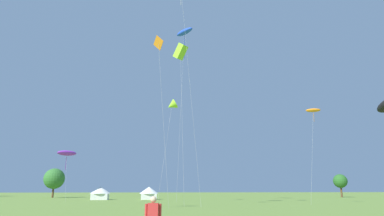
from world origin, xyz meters
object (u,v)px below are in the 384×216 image
kite_lime_box (181,52)px  tree_distant_left (54,179)px  kite_orange_diamond (159,46)px  kite_blue_parafoil (185,32)px  tree_distant_right (340,181)px  festival_tent_right (149,192)px  festival_tent_left (100,192)px  kite_lime_delta (172,106)px  kite_purple_parafoil (67,153)px  kite_orange_parafoil (313,111)px

kite_lime_box → tree_distant_left: size_ratio=3.20×
kite_orange_diamond → kite_lime_box: bearing=57.3°
kite_blue_parafoil → tree_distant_right: 54.40m
festival_tent_right → festival_tent_left: bearing=180.0°
tree_distant_left → kite_blue_parafoil: bearing=-47.4°
kite_orange_diamond → festival_tent_left: size_ratio=5.30×
kite_lime_delta → kite_purple_parafoil: kite_lime_delta is taller
kite_purple_parafoil → tree_distant_left: bearing=108.9°
festival_tent_right → tree_distant_right: size_ratio=0.67×
kite_orange_diamond → festival_tent_left: bearing=108.5°
kite_lime_box → kite_purple_parafoil: bearing=133.8°
kite_lime_delta → kite_orange_diamond: bearing=-100.2°
festival_tent_left → kite_blue_parafoil: bearing=-41.8°
kite_lime_delta → kite_purple_parafoil: 21.30m
kite_orange_diamond → kite_orange_parafoil: bearing=13.4°
kite_orange_diamond → tree_distant_left: (-22.66, 45.69, -14.50)m
festival_tent_right → tree_distant_left: tree_distant_left is taller
kite_lime_box → festival_tent_left: 33.02m
kite_lime_box → kite_lime_delta: 11.64m
kite_orange_parafoil → kite_lime_delta: bearing=152.4°
kite_orange_diamond → festival_tent_left: 34.93m
tree_distant_left → kite_orange_diamond: bearing=-63.6°
kite_orange_diamond → kite_purple_parafoil: size_ratio=2.28×
festival_tent_right → kite_orange_diamond: bearing=-89.1°
kite_purple_parafoil → festival_tent_right: kite_purple_parafoil is taller
kite_orange_diamond → kite_lime_delta: kite_orange_diamond is taller
kite_blue_parafoil → festival_tent_left: (-14.47, 12.96, -27.59)m
kite_orange_diamond → kite_purple_parafoil: kite_orange_diamond is taller
kite_lime_box → festival_tent_left: kite_lime_box is taller
kite_purple_parafoil → festival_tent_right: bearing=17.0°
tree_distant_right → kite_purple_parafoil: bearing=-165.4°
kite_lime_box → kite_lime_delta: size_ratio=1.31×
festival_tent_right → tree_distant_right: bearing=13.8°
kite_lime_box → tree_distant_right: bearing=39.2°
kite_lime_delta → festival_tent_left: kite_lime_delta is taller
kite_lime_box → kite_orange_parafoil: kite_lime_box is taller
kite_lime_box → tree_distant_left: 50.87m
kite_lime_delta → festival_tent_left: (-12.39, 13.27, -14.03)m
kite_orange_diamond → tree_distant_right: kite_orange_diamond is taller
tree_distant_right → kite_orange_parafoil: bearing=-124.9°
kite_orange_parafoil → kite_blue_parafoil: kite_blue_parafoil is taller
tree_distant_left → tree_distant_right: bearing=-4.5°
kite_lime_box → tree_distant_left: kite_lime_box is taller
kite_purple_parafoil → kite_blue_parafoil: bearing=-22.7°
kite_lime_box → tree_distant_right: (43.30, 35.28, -16.58)m
kite_purple_parafoil → kite_blue_parafoil: 30.12m
kite_blue_parafoil → tree_distant_left: kite_blue_parafoil is taller
kite_purple_parafoil → festival_tent_right: 16.95m
kite_orange_parafoil → festival_tent_left: bearing=143.6°
festival_tent_right → kite_orange_parafoil: bearing=-46.0°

